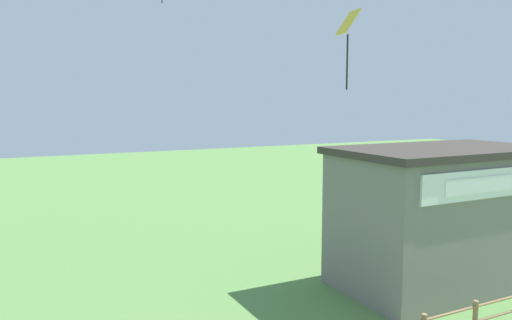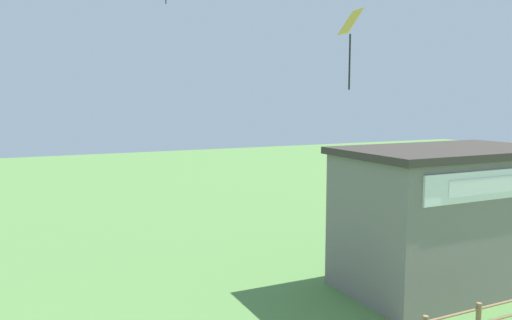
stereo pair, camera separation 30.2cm
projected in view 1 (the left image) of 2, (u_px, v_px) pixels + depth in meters
seaside_building at (440, 216)px, 17.30m from camera, size 7.40×4.32×4.83m
kite_yellow_diamond at (348, 33)px, 14.07m from camera, size 0.56×0.66×2.24m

